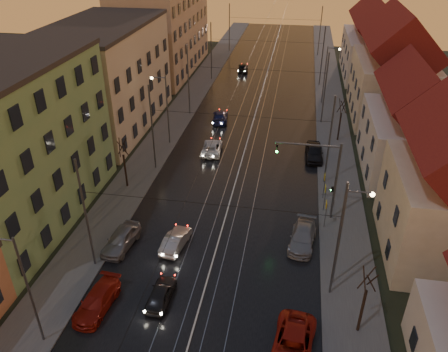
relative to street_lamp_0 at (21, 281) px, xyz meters
The scene contains 41 objects.
road 39.38m from the street_lamp_0, 76.53° to the left, with size 16.00×120.00×0.04m, color black.
sidewalk_left 38.31m from the street_lamp_0, 91.35° to the left, with size 4.00×120.00×0.15m, color #4C4C4C.
sidewalk_right 42.80m from the street_lamp_0, 63.31° to the left, with size 4.00×120.00×0.15m, color #4C4C4C.
tram_rail_0 38.92m from the street_lamp_0, 79.70° to the left, with size 0.06×120.00×0.03m, color gray.
tram_rail_1 39.20m from the street_lamp_0, 77.63° to the left, with size 0.06×120.00×0.03m, color gray.
tram_rail_2 39.56m from the street_lamp_0, 75.43° to the left, with size 0.06×120.00×0.03m, color gray.
tram_rail_3 39.94m from the street_lamp_0, 73.43° to the left, with size 0.06×120.00×0.03m, color gray.
apartment_left_1 14.73m from the street_lamp_0, 124.98° to the left, with size 10.00×18.00×13.00m, color #61925D.
apartment_left_2 33.10m from the street_lamp_0, 104.70° to the left, with size 10.00×20.00×12.00m, color beige.
apartment_left_3 56.67m from the street_lamp_0, 98.53° to the left, with size 10.00×24.00×14.00m, color tan.
house_right_2 36.84m from the street_lamp_0, 44.89° to the left, with size 9.18×12.24×9.20m.
house_right_3 48.61m from the street_lamp_0, 57.52° to the left, with size 9.18×14.28×11.50m.
house_right_4 64.52m from the street_lamp_0, 66.13° to the left, with size 9.18×16.32×10.00m.
catenary_pole_l_1 7.03m from the street_lamp_0, 85.88° to the left, with size 0.16×0.16×9.00m, color #595B60.
catenary_pole_r_1 19.04m from the street_lamp_0, 21.57° to the left, with size 0.16×0.16×9.00m, color #595B60.
catenary_pole_l_2 22.01m from the street_lamp_0, 88.69° to the left, with size 0.16×0.16×9.00m, color #595B60.
catenary_pole_r_2 28.24m from the street_lamp_0, 51.17° to the left, with size 0.16×0.16×9.00m, color #595B60.
catenary_pole_l_3 37.01m from the street_lamp_0, 89.22° to the left, with size 0.16×0.16×9.00m, color #595B60.
catenary_pole_r_3 41.02m from the street_lamp_0, 64.43° to the left, with size 0.16×0.16×9.00m, color #595B60.
catenary_pole_l_4 52.00m from the street_lamp_0, 89.44° to the left, with size 0.16×0.16×9.00m, color #595B60.
catenary_pole_r_4 54.93m from the street_lamp_0, 71.20° to the left, with size 0.16×0.16×9.00m, color #595B60.
catenary_pole_l_5 70.00m from the street_lamp_0, 89.59° to the left, with size 0.16×0.16×9.00m, color #595B60.
catenary_pole_r_5 72.21m from the street_lamp_0, 75.81° to the left, with size 0.16×0.16×9.00m, color #595B60.
street_lamp_0 is the anchor object (origin of this frame).
street_lamp_1 19.89m from the street_lamp_0, 23.72° to the left, with size 1.75×0.32×8.00m.
street_lamp_2 28.00m from the street_lamp_0, 90.00° to the left, with size 1.75×0.32×8.00m.
street_lamp_3 47.62m from the street_lamp_0, 67.52° to the left, with size 1.75×0.32×8.00m.
traffic_light_mast 23.42m from the street_lamp_0, 43.10° to the left, with size 5.30×0.32×7.20m.
bare_tree_0 18.19m from the street_lamp_0, 93.47° to the left, with size 1.09×1.09×5.11m.
bare_tree_1 19.86m from the street_lamp_0, 11.71° to the left, with size 1.09×1.09×5.11m.
bare_tree_2 37.56m from the street_lamp_0, 58.63° to the left, with size 1.09×1.09×5.11m.
driving_car_0 8.90m from the street_lamp_0, 34.61° to the left, with size 1.44×3.58×1.22m, color black.
driving_car_1 12.44m from the street_lamp_0, 59.60° to the left, with size 1.34×3.85×1.27m, color #9F9FA4.
driving_car_2 27.47m from the street_lamp_0, 78.14° to the left, with size 2.06×4.47×1.24m, color silver.
driving_car_3 35.97m from the street_lamp_0, 82.09° to the left, with size 1.83×4.49×1.30m, color #181D4A.
driving_car_4 57.68m from the street_lamp_0, 85.06° to the left, with size 1.68×4.16×1.42m, color black.
parked_left_2 5.79m from the street_lamp_0, 51.00° to the left, with size 1.78×4.37×1.27m, color maroon.
parked_left_3 10.38m from the street_lamp_0, 79.77° to the left, with size 1.75×4.35×1.48m, color gray.
parked_right_0 15.95m from the street_lamp_0, ahead, with size 2.36×5.13×1.42m, color #A61A10.
parked_right_1 20.31m from the street_lamp_0, 37.66° to the left, with size 1.87×4.61×1.34m, color #939297.
parked_right_2 32.06m from the street_lamp_0, 58.31° to the left, with size 1.82×4.53×1.54m, color black.
Camera 1 is at (5.12, -13.88, 22.25)m, focal length 35.00 mm.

